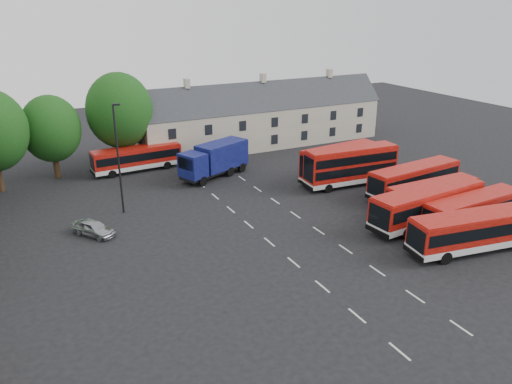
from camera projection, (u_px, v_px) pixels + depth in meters
ground at (281, 252)px, 40.74m from camera, size 140.00×140.00×0.00m
lane_markings at (295, 236)px, 43.47m from camera, size 5.15×33.80×0.01m
terrace_houses at (263, 118)px, 70.32m from camera, size 35.70×7.13×10.06m
bus_row_a at (477, 229)px, 40.28m from camera, size 11.83×4.33×3.27m
bus_row_b at (474, 209)px, 44.53m from camera, size 10.83×3.01×3.03m
bus_row_c at (428, 203)px, 45.23m from camera, size 12.36×3.83×3.44m
bus_row_d at (433, 193)px, 48.47m from camera, size 10.10×2.42×2.85m
bus_row_e at (414, 177)px, 52.35m from camera, size 11.48×3.69×3.19m
bus_dd_south at (351, 164)px, 54.82m from camera, size 10.77×3.17×4.36m
bus_dd_north at (339, 161)px, 56.52m from camera, size 10.01×3.37×4.03m
bus_north at (137, 157)px, 59.84m from camera, size 10.66×3.06×2.98m
box_truck at (215, 159)px, 57.78m from camera, size 9.24×5.96×3.87m
silver_car at (94, 228)px, 43.43m from camera, size 3.71×4.28×1.39m
lamppost at (118, 157)px, 46.40m from camera, size 0.74×0.45×10.62m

